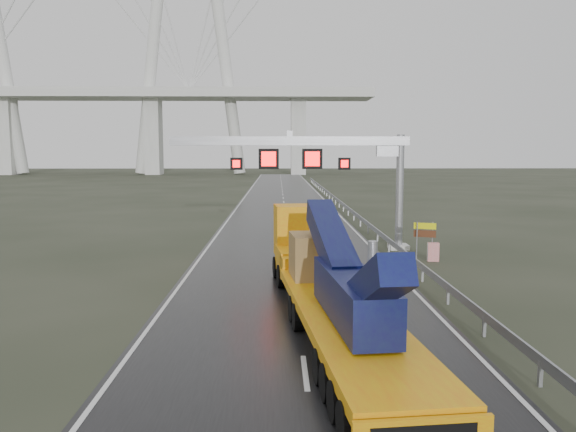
{
  "coord_description": "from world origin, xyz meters",
  "views": [
    {
      "loc": [
        -0.75,
        -16.95,
        6.09
      ],
      "look_at": [
        -0.28,
        8.55,
        3.2
      ],
      "focal_mm": 35.0,
      "sensor_mm": 36.0,
      "label": 1
    }
  ],
  "objects_px": {
    "heavy_haul_truck": "(323,271)",
    "exit_sign_pair": "(425,233)",
    "sign_gantry": "(324,160)",
    "striped_barrier": "(433,252)"
  },
  "relations": [
    {
      "from": "heavy_haul_truck",
      "to": "striped_barrier",
      "type": "relative_size",
      "value": 17.54
    },
    {
      "from": "heavy_haul_truck",
      "to": "exit_sign_pair",
      "type": "xyz_separation_m",
      "value": [
        6.7,
        10.89,
        -0.16
      ]
    },
    {
      "from": "sign_gantry",
      "to": "heavy_haul_truck",
      "type": "bearing_deg",
      "value": -94.58
    },
    {
      "from": "sign_gantry",
      "to": "heavy_haul_truck",
      "type": "relative_size",
      "value": 0.81
    },
    {
      "from": "exit_sign_pair",
      "to": "striped_barrier",
      "type": "xyz_separation_m",
      "value": [
        0.34,
        -0.64,
        -0.97
      ]
    },
    {
      "from": "sign_gantry",
      "to": "heavy_haul_truck",
      "type": "xyz_separation_m",
      "value": [
        -1.14,
        -14.24,
        -3.95
      ]
    },
    {
      "from": "sign_gantry",
      "to": "heavy_haul_truck",
      "type": "height_order",
      "value": "sign_gantry"
    },
    {
      "from": "sign_gantry",
      "to": "striped_barrier",
      "type": "xyz_separation_m",
      "value": [
        5.9,
        -3.99,
        -5.09
      ]
    },
    {
      "from": "heavy_haul_truck",
      "to": "exit_sign_pair",
      "type": "bearing_deg",
      "value": 52.75
    },
    {
      "from": "heavy_haul_truck",
      "to": "exit_sign_pair",
      "type": "relative_size",
      "value": 8.59
    }
  ]
}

